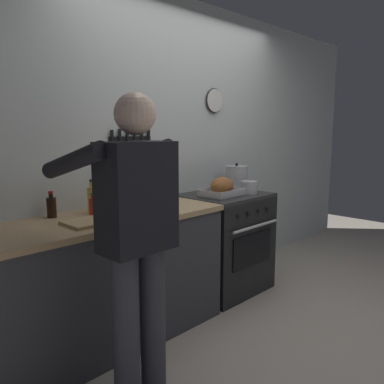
{
  "coord_description": "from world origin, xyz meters",
  "views": [
    {
      "loc": [
        -2.5,
        -1.24,
        1.49
      ],
      "look_at": [
        -0.35,
        0.85,
        1.0
      ],
      "focal_mm": 36.94,
      "sensor_mm": 36.0,
      "label": 1
    }
  ],
  "objects_px": {
    "bottle_olive_oil": "(139,187)",
    "bottle_hot_sauce": "(93,207)",
    "stock_pot": "(236,178)",
    "cutting_board": "(94,221)",
    "stove": "(224,242)",
    "person_cook": "(135,232)",
    "roasting_pan": "(222,188)",
    "saucepan": "(249,187)",
    "bottle_wine_red": "(108,190)",
    "bottle_soy_sauce": "(51,207)",
    "bottle_cooking_oil": "(93,199)"
  },
  "relations": [
    {
      "from": "bottle_olive_oil",
      "to": "bottle_hot_sauce",
      "type": "relative_size",
      "value": 1.97
    },
    {
      "from": "stock_pot",
      "to": "cutting_board",
      "type": "bearing_deg",
      "value": -173.0
    },
    {
      "from": "stove",
      "to": "stock_pot",
      "type": "xyz_separation_m",
      "value": [
        0.29,
        0.1,
        0.56
      ]
    },
    {
      "from": "stock_pot",
      "to": "bottle_olive_oil",
      "type": "bearing_deg",
      "value": 175.08
    },
    {
      "from": "person_cook",
      "to": "cutting_board",
      "type": "distance_m",
      "value": 0.53
    },
    {
      "from": "stove",
      "to": "stock_pot",
      "type": "relative_size",
      "value": 3.52
    },
    {
      "from": "roasting_pan",
      "to": "saucepan",
      "type": "xyz_separation_m",
      "value": [
        0.29,
        -0.08,
        -0.02
      ]
    },
    {
      "from": "bottle_wine_red",
      "to": "roasting_pan",
      "type": "bearing_deg",
      "value": -15.97
    },
    {
      "from": "bottle_soy_sauce",
      "to": "roasting_pan",
      "type": "bearing_deg",
      "value": -11.27
    },
    {
      "from": "bottle_wine_red",
      "to": "bottle_soy_sauce",
      "type": "bearing_deg",
      "value": 179.63
    },
    {
      "from": "stove",
      "to": "bottle_wine_red",
      "type": "xyz_separation_m",
      "value": [
        -1.1,
        0.21,
        0.59
      ]
    },
    {
      "from": "person_cook",
      "to": "bottle_olive_oil",
      "type": "bearing_deg",
      "value": -37.62
    },
    {
      "from": "stove",
      "to": "bottle_hot_sauce",
      "type": "distance_m",
      "value": 1.42
    },
    {
      "from": "person_cook",
      "to": "roasting_pan",
      "type": "bearing_deg",
      "value": -66.04
    },
    {
      "from": "person_cook",
      "to": "roasting_pan",
      "type": "relative_size",
      "value": 4.72
    },
    {
      "from": "stove",
      "to": "stock_pot",
      "type": "bearing_deg",
      "value": 18.84
    },
    {
      "from": "bottle_hot_sauce",
      "to": "roasting_pan",
      "type": "bearing_deg",
      "value": -5.92
    },
    {
      "from": "roasting_pan",
      "to": "stove",
      "type": "bearing_deg",
      "value": 28.34
    },
    {
      "from": "saucepan",
      "to": "bottle_wine_red",
      "type": "relative_size",
      "value": 0.46
    },
    {
      "from": "person_cook",
      "to": "bottle_soy_sauce",
      "type": "relative_size",
      "value": 9.4
    },
    {
      "from": "saucepan",
      "to": "bottle_hot_sauce",
      "type": "distance_m",
      "value": 1.5
    },
    {
      "from": "bottle_cooking_oil",
      "to": "person_cook",
      "type": "bearing_deg",
      "value": -106.37
    },
    {
      "from": "cutting_board",
      "to": "bottle_cooking_oil",
      "type": "bearing_deg",
      "value": 59.48
    },
    {
      "from": "stove",
      "to": "cutting_board",
      "type": "bearing_deg",
      "value": -175.54
    },
    {
      "from": "cutting_board",
      "to": "bottle_olive_oil",
      "type": "xyz_separation_m",
      "value": [
        0.6,
        0.31,
        0.12
      ]
    },
    {
      "from": "person_cook",
      "to": "bottle_cooking_oil",
      "type": "xyz_separation_m",
      "value": [
        0.23,
        0.77,
        0.05
      ]
    },
    {
      "from": "stove",
      "to": "bottle_olive_oil",
      "type": "xyz_separation_m",
      "value": [
        -0.82,
        0.2,
        0.58
      ]
    },
    {
      "from": "roasting_pan",
      "to": "bottle_wine_red",
      "type": "bearing_deg",
      "value": 164.03
    },
    {
      "from": "bottle_cooking_oil",
      "to": "bottle_soy_sauce",
      "type": "xyz_separation_m",
      "value": [
        -0.26,
        0.08,
        -0.03
      ]
    },
    {
      "from": "roasting_pan",
      "to": "saucepan",
      "type": "distance_m",
      "value": 0.3
    },
    {
      "from": "person_cook",
      "to": "cutting_board",
      "type": "height_order",
      "value": "person_cook"
    },
    {
      "from": "stock_pot",
      "to": "bottle_soy_sauce",
      "type": "distance_m",
      "value": 1.83
    },
    {
      "from": "cutting_board",
      "to": "bottle_cooking_oil",
      "type": "height_order",
      "value": "bottle_cooking_oil"
    },
    {
      "from": "stock_pot",
      "to": "bottle_cooking_oil",
      "type": "relative_size",
      "value": 1.08
    },
    {
      "from": "cutting_board",
      "to": "bottle_soy_sauce",
      "type": "height_order",
      "value": "bottle_soy_sauce"
    },
    {
      "from": "stove",
      "to": "person_cook",
      "type": "distance_m",
      "value": 1.7
    },
    {
      "from": "saucepan",
      "to": "bottle_cooking_oil",
      "type": "height_order",
      "value": "bottle_cooking_oil"
    },
    {
      "from": "roasting_pan",
      "to": "saucepan",
      "type": "bearing_deg",
      "value": -14.34
    },
    {
      "from": "roasting_pan",
      "to": "bottle_soy_sauce",
      "type": "xyz_separation_m",
      "value": [
        -1.41,
        0.28,
        -0.0
      ]
    },
    {
      "from": "cutting_board",
      "to": "person_cook",
      "type": "bearing_deg",
      "value": -98.62
    },
    {
      "from": "person_cook",
      "to": "bottle_hot_sauce",
      "type": "distance_m",
      "value": 0.71
    },
    {
      "from": "saucepan",
      "to": "cutting_board",
      "type": "height_order",
      "value": "saucepan"
    },
    {
      "from": "roasting_pan",
      "to": "bottle_hot_sauce",
      "type": "xyz_separation_m",
      "value": [
        -1.2,
        0.12,
        -0.01
      ]
    },
    {
      "from": "stove",
      "to": "saucepan",
      "type": "bearing_deg",
      "value": -39.29
    },
    {
      "from": "bottle_cooking_oil",
      "to": "roasting_pan",
      "type": "bearing_deg",
      "value": -10.15
    },
    {
      "from": "person_cook",
      "to": "saucepan",
      "type": "xyz_separation_m",
      "value": [
        1.67,
        0.49,
        0.0
      ]
    },
    {
      "from": "stock_pot",
      "to": "roasting_pan",
      "type": "bearing_deg",
      "value": -158.22
    },
    {
      "from": "roasting_pan",
      "to": "bottle_soy_sauce",
      "type": "height_order",
      "value": "bottle_soy_sauce"
    },
    {
      "from": "saucepan",
      "to": "bottle_soy_sauce",
      "type": "height_order",
      "value": "bottle_soy_sauce"
    },
    {
      "from": "bottle_olive_oil",
      "to": "person_cook",
      "type": "bearing_deg",
      "value": -129.21
    }
  ]
}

